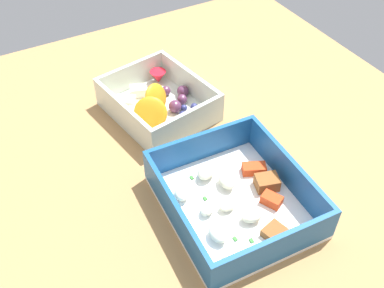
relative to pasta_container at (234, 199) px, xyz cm
name	(u,v)px	position (x,y,z in cm)	size (l,w,h in cm)	color
table_surface	(187,165)	(-10.01, -1.24, -2.57)	(80.00, 80.00, 2.00)	#9E7547
pasta_container	(234,199)	(0.00, 0.00, 0.00)	(19.54, 17.45, 5.18)	white
fruit_bowl	(157,103)	(-21.63, -0.13, 0.25)	(17.61, 15.58, 5.64)	silver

